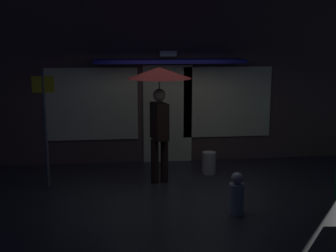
{
  "coord_description": "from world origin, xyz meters",
  "views": [
    {
      "loc": [
        -1.13,
        -7.78,
        2.79
      ],
      "look_at": [
        -0.17,
        0.66,
        1.12
      ],
      "focal_mm": 48.25,
      "sensor_mm": 36.0,
      "label": 1
    }
  ],
  "objects_px": {
    "person_with_umbrella": "(159,90)",
    "street_sign_post": "(45,122)",
    "fire_hydrant": "(237,195)",
    "sidewalk_bollard": "(209,163)"
  },
  "relations": [
    {
      "from": "person_with_umbrella",
      "to": "street_sign_post",
      "type": "xyz_separation_m",
      "value": [
        -2.13,
        -0.01,
        -0.56
      ]
    },
    {
      "from": "sidewalk_bollard",
      "to": "fire_hydrant",
      "type": "distance_m",
      "value": 2.23
    },
    {
      "from": "street_sign_post",
      "to": "fire_hydrant",
      "type": "xyz_separation_m",
      "value": [
        3.2,
        -1.75,
        -0.93
      ]
    },
    {
      "from": "person_with_umbrella",
      "to": "sidewalk_bollard",
      "type": "bearing_deg",
      "value": 99.92
    },
    {
      "from": "sidewalk_bollard",
      "to": "person_with_umbrella",
      "type": "bearing_deg",
      "value": -156.45
    },
    {
      "from": "fire_hydrant",
      "to": "sidewalk_bollard",
      "type": "bearing_deg",
      "value": 89.74
    },
    {
      "from": "person_with_umbrella",
      "to": "sidewalk_bollard",
      "type": "height_order",
      "value": "person_with_umbrella"
    },
    {
      "from": "person_with_umbrella",
      "to": "street_sign_post",
      "type": "distance_m",
      "value": 2.21
    },
    {
      "from": "person_with_umbrella",
      "to": "fire_hydrant",
      "type": "height_order",
      "value": "person_with_umbrella"
    },
    {
      "from": "person_with_umbrella",
      "to": "sidewalk_bollard",
      "type": "relative_size",
      "value": 4.9
    }
  ]
}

